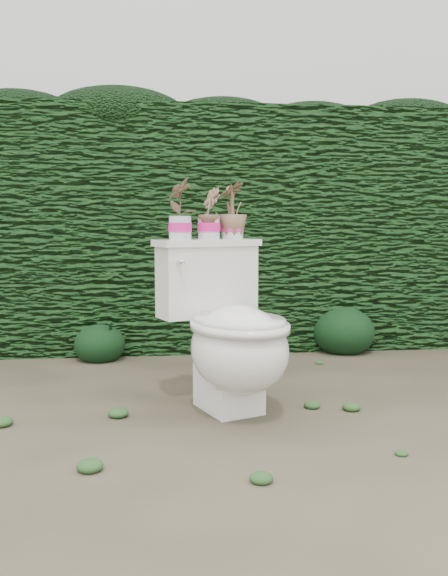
{
  "coord_description": "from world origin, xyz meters",
  "views": [
    {
      "loc": [
        -0.44,
        -2.77,
        0.86
      ],
      "look_at": [
        -0.12,
        0.06,
        0.55
      ],
      "focal_mm": 38.0,
      "sensor_mm": 36.0,
      "label": 1
    }
  ],
  "objects": [
    {
      "name": "liriope_clump_1",
      "position": [
        -0.79,
        1.04,
        0.13
      ],
      "size": [
        0.32,
        0.32,
        0.25
      ],
      "primitive_type": "ellipsoid",
      "color": "black",
      "rests_on": "ground"
    },
    {
      "name": "house_wall",
      "position": [
        0.6,
        6.0,
        2.0
      ],
      "size": [
        8.0,
        3.5,
        4.0
      ],
      "primitive_type": "cube",
      "color": "silver",
      "rests_on": "ground"
    },
    {
      "name": "potted_plant_right",
      "position": [
        -0.06,
        0.19,
        0.91
      ],
      "size": [
        0.2,
        0.2,
        0.26
      ],
      "primitive_type": "imported",
      "rotation": [
        0.0,
        0.0,
        4.1
      ],
      "color": "#2A6D22",
      "rests_on": "toilet"
    },
    {
      "name": "potted_plant_left",
      "position": [
        -0.32,
        0.09,
        0.91
      ],
      "size": [
        0.16,
        0.17,
        0.27
      ],
      "primitive_type": "imported",
      "rotation": [
        0.0,
        0.0,
        4.11
      ],
      "color": "#2A6D22",
      "rests_on": "toilet"
    },
    {
      "name": "toilet",
      "position": [
        -0.1,
        -0.08,
        0.36
      ],
      "size": [
        0.67,
        0.8,
        0.78
      ],
      "rotation": [
        0.0,
        0.0,
        0.37
      ],
      "color": "silver",
      "rests_on": "ground"
    },
    {
      "name": "potted_plant_center",
      "position": [
        -0.18,
        0.15,
        0.89
      ],
      "size": [
        0.11,
        0.14,
        0.23
      ],
      "primitive_type": "imported",
      "rotation": [
        0.0,
        0.0,
        1.48
      ],
      "color": "#2A6D22",
      "rests_on": "toilet"
    },
    {
      "name": "ground",
      "position": [
        0.0,
        0.0,
        0.0
      ],
      "size": [
        60.0,
        60.0,
        0.0
      ],
      "primitive_type": "plane",
      "color": "brown",
      "rests_on": "ground"
    },
    {
      "name": "hedge",
      "position": [
        0.0,
        1.6,
        0.8
      ],
      "size": [
        8.0,
        1.0,
        1.6
      ],
      "primitive_type": "cube",
      "color": "#1D4918",
      "rests_on": "ground"
    },
    {
      "name": "liriope_clump_2",
      "position": [
        0.8,
        1.1,
        0.16
      ],
      "size": [
        0.41,
        0.41,
        0.33
      ],
      "primitive_type": "ellipsoid",
      "color": "black",
      "rests_on": "ground"
    }
  ]
}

